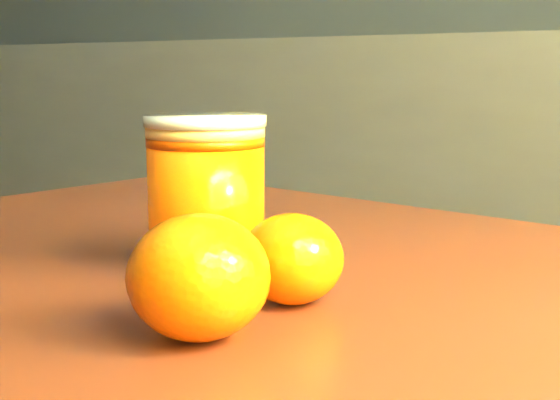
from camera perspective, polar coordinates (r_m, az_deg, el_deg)
The scene contains 4 objects.
kitchen_counter at distance 2.14m, azimuth -1.20°, elevation -0.72°, with size 3.15×0.60×0.90m, color #535358.
juice_glass at distance 0.54m, azimuth -5.41°, elevation 0.46°, with size 0.08×0.08×0.11m.
orange_front at distance 0.41m, azimuth -5.96°, elevation -5.61°, with size 0.07×0.07×0.07m, color #FF6305.
orange_back at distance 0.46m, azimuth 0.90°, elevation -4.31°, with size 0.06×0.06×0.05m, color #FF6305.
Camera 1 is at (1.26, -0.24, 0.84)m, focal length 50.00 mm.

